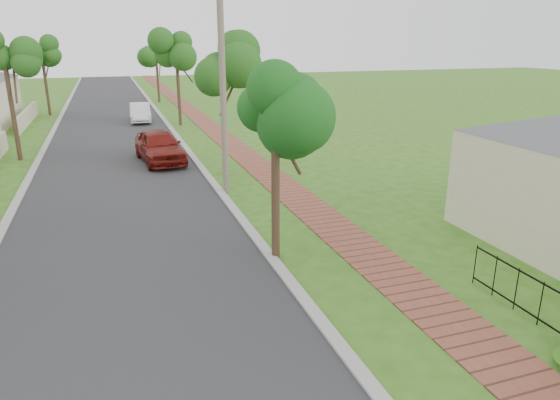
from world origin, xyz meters
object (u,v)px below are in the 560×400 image
parked_car_red (159,146)px  parked_car_white (140,113)px  near_tree (275,114)px  utility_pole (222,72)px

parked_car_red → parked_car_white: size_ratio=1.15×
parked_car_red → near_tree: size_ratio=0.93×
parked_car_white → near_tree: bearing=-82.8°
parked_car_white → utility_pole: size_ratio=0.44×
parked_car_red → utility_pole: bearing=-78.6°
parked_car_white → utility_pole: 19.34m
parked_car_red → utility_pole: utility_pole is taller
utility_pole → parked_car_white: bearing=95.8°
near_tree → utility_pole: 6.43m
parked_car_white → near_tree: size_ratio=0.81×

